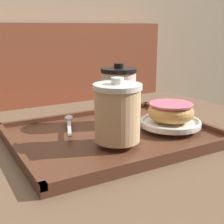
# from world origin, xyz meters

# --- Properties ---
(booth_bench) EXTENTS (1.44, 0.44, 1.00)m
(booth_bench) POSITION_xyz_m (0.20, 0.87, 0.32)
(booth_bench) COLOR brown
(booth_bench) RESTS_ON ground_plane
(cafe_table) EXTENTS (1.00, 0.73, 0.73)m
(cafe_table) POSITION_xyz_m (0.00, 0.00, 0.57)
(cafe_table) COLOR brown
(cafe_table) RESTS_ON ground_plane
(serving_tray) EXTENTS (0.44, 0.35, 0.02)m
(serving_tray) POSITION_xyz_m (0.03, -0.01, 0.74)
(serving_tray) COLOR #512D1E
(serving_tray) RESTS_ON cafe_table
(coffee_cup_front) EXTENTS (0.10, 0.10, 0.13)m
(coffee_cup_front) POSITION_xyz_m (0.01, -0.08, 0.82)
(coffee_cup_front) COLOR #E0B784
(coffee_cup_front) RESTS_ON serving_tray
(coffee_cup_rear) EXTENTS (0.09, 0.09, 0.14)m
(coffee_cup_rear) POSITION_xyz_m (0.08, 0.04, 0.82)
(coffee_cup_rear) COLOR white
(coffee_cup_rear) RESTS_ON serving_tray
(plate_with_chocolate_donut) EXTENTS (0.14, 0.14, 0.01)m
(plate_with_chocolate_donut) POSITION_xyz_m (0.17, -0.05, 0.76)
(plate_with_chocolate_donut) COLOR white
(plate_with_chocolate_donut) RESTS_ON serving_tray
(donut_chocolate_glazed) EXTENTS (0.11, 0.11, 0.04)m
(donut_chocolate_glazed) POSITION_xyz_m (0.17, -0.05, 0.79)
(donut_chocolate_glazed) COLOR tan
(donut_chocolate_glazed) RESTS_ON plate_with_chocolate_donut
(spoon) EXTENTS (0.07, 0.14, 0.01)m
(spoon) POSITION_xyz_m (-0.03, 0.09, 0.76)
(spoon) COLOR silver
(spoon) RESTS_ON serving_tray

